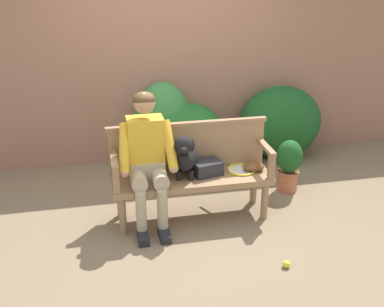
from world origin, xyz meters
name	(u,v)px	position (x,y,z in m)	size (l,w,h in m)	color
ground_plane	(192,217)	(0.00, 0.00, 0.00)	(40.00, 40.00, 0.00)	#7A664C
brick_garden_fence	(164,75)	(0.00, 1.70, 1.06)	(8.00, 0.30, 2.13)	#936651
hedge_bush_mid_right	(280,122)	(1.43, 1.30, 0.47)	(1.06, 0.78, 0.94)	#194C1E
hedge_bush_far_right	(180,135)	(0.11, 1.29, 0.40)	(1.14, 0.85, 0.81)	#1E5B23
hedge_bush_mid_left	(278,121)	(1.42, 1.34, 0.47)	(0.88, 0.69, 0.93)	#286B2D
hedge_bush_far_left	(163,124)	(-0.08, 1.37, 0.53)	(0.71, 0.65, 1.06)	#337538
garden_bench	(192,183)	(0.00, 0.00, 0.39)	(1.57, 0.46, 0.45)	#93704C
bench_backrest	(188,145)	(0.00, 0.20, 0.70)	(1.61, 0.06, 0.50)	#93704C
bench_armrest_left_end	(115,169)	(-0.74, -0.08, 0.65)	(0.06, 0.46, 0.28)	#93704C
bench_armrest_right_end	(268,155)	(0.74, -0.08, 0.65)	(0.06, 0.46, 0.28)	#93704C
person_seated	(147,155)	(-0.44, -0.01, 0.72)	(0.56, 0.63, 1.32)	black
dog_on_bench	(185,155)	(-0.07, 0.01, 0.69)	(0.30, 0.47, 0.47)	black
tennis_racket	(239,169)	(0.51, 0.07, 0.46)	(0.39, 0.57, 0.03)	yellow
baseball_glove	(253,167)	(0.64, 0.02, 0.49)	(0.22, 0.17, 0.09)	brown
sports_bag	(207,168)	(0.16, 0.03, 0.52)	(0.28, 0.20, 0.14)	#232328
tennis_ball	(286,264)	(0.61, -1.00, 0.03)	(0.07, 0.07, 0.07)	#CCDB33
potted_plant	(289,163)	(1.17, 0.36, 0.33)	(0.28, 0.28, 0.60)	#A85B3D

